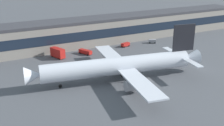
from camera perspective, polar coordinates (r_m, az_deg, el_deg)
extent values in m
plane|color=#4C4F54|center=(95.77, 7.04, -3.37)|extent=(600.00, 600.00, 0.00)
cube|color=gray|center=(135.91, -5.30, 6.19)|extent=(187.10, 14.66, 11.68)
cube|color=#38383D|center=(134.58, -5.39, 8.85)|extent=(190.84, 14.95, 1.20)
cube|color=#192333|center=(129.22, -3.99, 5.79)|extent=(183.36, 0.16, 4.20)
cylinder|color=silver|center=(92.44, 1.19, -0.58)|extent=(51.46, 15.25, 5.95)
cone|color=silver|center=(87.83, -15.95, -2.47)|extent=(6.30, 6.54, 5.65)
cone|color=silver|center=(104.45, 15.69, 1.07)|extent=(7.41, 6.46, 5.35)
cube|color=black|center=(100.69, 14.62, 5.08)|extent=(8.28, 2.02, 9.52)
cube|color=silver|center=(97.13, 16.07, 0.20)|extent=(4.32, 10.97, 0.30)
cube|color=silver|center=(107.59, 12.25, 2.40)|extent=(4.32, 10.97, 0.30)
cube|color=silver|center=(80.86, 5.93, -4.18)|extent=(10.13, 23.77, 0.50)
cube|color=silver|center=(106.24, -0.37, 1.79)|extent=(10.13, 23.77, 0.50)
cylinder|color=#99999E|center=(84.21, 4.31, -4.65)|extent=(5.42, 4.12, 3.27)
cylinder|color=#99999E|center=(103.48, -0.31, 0.11)|extent=(5.42, 4.12, 3.27)
cylinder|color=black|center=(90.12, -10.64, -4.71)|extent=(1.17, 0.69, 1.10)
cylinder|color=slate|center=(89.56, -10.69, -3.88)|extent=(0.24, 0.24, 2.28)
cylinder|color=black|center=(92.68, 3.22, -3.68)|extent=(1.17, 0.69, 1.10)
cylinder|color=slate|center=(92.13, 3.23, -2.87)|extent=(0.24, 0.24, 2.28)
cylinder|color=black|center=(97.29, 2.08, -2.50)|extent=(1.17, 0.69, 1.10)
cylinder|color=slate|center=(96.77, 2.09, -1.73)|extent=(0.24, 0.24, 2.28)
cube|color=gray|center=(140.76, 8.32, 4.54)|extent=(4.11, 3.62, 1.50)
cube|color=black|center=(140.61, 7.92, 4.67)|extent=(2.05, 2.23, 0.38)
cylinder|color=black|center=(139.99, 7.81, 4.17)|extent=(0.75, 0.63, 0.70)
cylinder|color=black|center=(141.72, 7.77, 4.36)|extent=(0.75, 0.63, 0.70)
cylinder|color=black|center=(140.20, 8.84, 4.14)|extent=(0.75, 0.63, 0.70)
cylinder|color=black|center=(141.93, 8.78, 4.33)|extent=(0.75, 0.63, 0.70)
cube|color=red|center=(118.67, -11.15, 2.11)|extent=(4.67, 7.65, 3.80)
cube|color=black|center=(120.01, -11.73, 2.65)|extent=(3.05, 3.13, 0.95)
cylinder|color=black|center=(120.60, -12.24, 1.37)|extent=(0.50, 0.76, 0.70)
cylinder|color=black|center=(121.85, -11.34, 1.62)|extent=(0.50, 0.76, 0.70)
cylinder|color=black|center=(116.64, -10.83, 0.85)|extent=(0.50, 0.76, 0.70)
cylinder|color=black|center=(117.93, -9.92, 1.11)|extent=(0.50, 0.76, 0.70)
cube|color=red|center=(133.12, 2.79, 3.86)|extent=(4.75, 3.02, 1.50)
cube|color=black|center=(132.19, 2.43, 3.88)|extent=(1.96, 2.10, 0.38)
cylinder|color=black|center=(131.68, 2.60, 3.34)|extent=(0.76, 0.48, 0.70)
cylinder|color=black|center=(132.81, 2.06, 3.49)|extent=(0.76, 0.48, 0.70)
cylinder|color=black|center=(133.87, 3.50, 3.60)|extent=(0.76, 0.48, 0.70)
cylinder|color=black|center=(134.97, 2.96, 3.74)|extent=(0.76, 0.48, 0.70)
cube|color=red|center=(122.11, -5.52, 2.36)|extent=(4.40, 6.66, 1.60)
cube|color=black|center=(123.18, -6.13, 2.64)|extent=(2.58, 2.79, 0.40)
cylinder|color=black|center=(123.21, -6.56, 2.09)|extent=(0.56, 0.76, 0.70)
cylinder|color=black|center=(124.44, -5.99, 2.29)|extent=(0.56, 0.76, 0.70)
cylinder|color=black|center=(120.26, -5.02, 1.70)|extent=(0.56, 0.76, 0.70)
cylinder|color=black|center=(121.52, -4.45, 1.91)|extent=(0.56, 0.76, 0.70)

